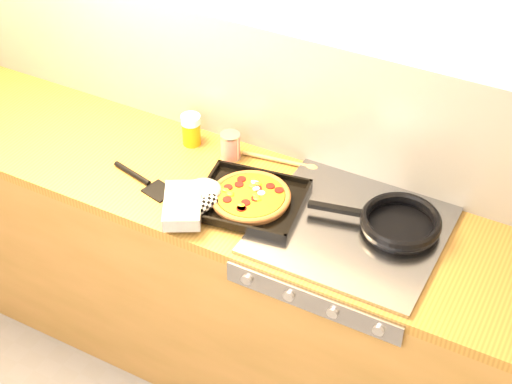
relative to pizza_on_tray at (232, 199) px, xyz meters
The scene contains 9 objects.
room_shell 0.42m from the pizza_on_tray, 96.08° to the left, with size 3.20×3.20×3.20m.
counter_run 0.50m from the pizza_on_tray, 116.14° to the left, with size 3.20×0.62×0.90m.
stovetop 0.42m from the pizza_on_tray, 10.91° to the left, with size 0.60×0.56×0.02m, color gray.
pizza_on_tray is the anchor object (origin of this frame).
frying_pan 0.57m from the pizza_on_tray, 15.54° to the left, with size 0.47×0.32×0.04m.
tomato_can 0.29m from the pizza_on_tray, 120.64° to the left, with size 0.09×0.09×0.11m.
juice_glass 0.41m from the pizza_on_tray, 141.34° to the left, with size 0.08×0.08×0.12m.
wooden_spoon 0.32m from the pizza_on_tray, 78.87° to the left, with size 0.30×0.07×0.02m.
black_spatula 0.36m from the pizza_on_tray, behind, with size 0.29×0.12×0.02m.
Camera 1 is at (1.08, -0.76, 2.66)m, focal length 55.00 mm.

